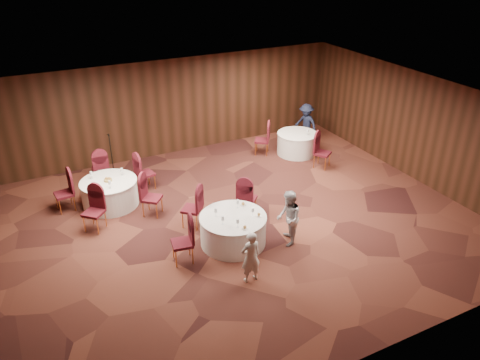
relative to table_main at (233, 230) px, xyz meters
name	(u,v)px	position (x,y,z in m)	size (l,w,h in m)	color
ground	(237,222)	(0.48, 0.79, -0.38)	(12.00, 12.00, 0.00)	black
room_shell	(236,154)	(0.48, 0.79, 1.59)	(12.00, 12.00, 12.00)	silver
table_main	(233,230)	(0.00, 0.00, 0.00)	(1.61, 1.61, 0.74)	white
table_left	(110,193)	(-2.25, 3.15, 0.00)	(1.54, 1.54, 0.74)	white
table_right	(297,143)	(4.24, 3.79, 0.00)	(1.35, 1.35, 0.74)	white
chairs_main	(208,215)	(-0.35, 0.67, 0.12)	(2.90, 1.96, 1.00)	#3B0B12
chairs_left	(111,188)	(-2.19, 3.16, 0.12)	(2.90, 3.06, 1.00)	#3B0B12
chairs_right	(291,146)	(3.77, 3.41, 0.12)	(1.95, 2.51, 1.00)	#3B0B12
tabletop_main	(240,214)	(0.14, -0.10, 0.47)	(1.03, 1.10, 0.22)	silver
tabletop_left	(108,178)	(-2.25, 3.16, 0.45)	(0.87, 0.84, 0.22)	silver
tabletop_right	(308,131)	(4.46, 3.51, 0.52)	(0.08, 0.08, 0.22)	silver
mic_stand	(113,168)	(-1.84, 4.51, 0.06)	(0.24, 0.24, 1.53)	black
woman_a	(251,257)	(-0.27, -1.43, 0.24)	(0.45, 0.29, 1.23)	silver
woman_b	(288,218)	(1.18, -0.59, 0.32)	(0.68, 0.53, 1.40)	#BCBBC1
man_c	(306,123)	(5.05, 4.51, 0.34)	(0.93, 0.53, 1.43)	#161C33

